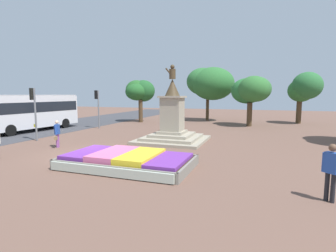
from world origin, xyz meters
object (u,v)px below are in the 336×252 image
Objects in this scene: traffic_light_mid_block at (34,105)px; traffic_light_far_corner at (97,102)px; statue_monument at (172,125)px; pedestrian_crossing_plaza at (331,168)px; flower_planter at (126,161)px; pedestrian_with_handbag at (57,132)px; city_bus at (28,110)px.

traffic_light_far_corner is (0.21, 7.06, 0.00)m from traffic_light_mid_block.
pedestrian_crossing_plaza is at bearing -46.27° from statue_monument.
pedestrian_with_handbag is (-5.99, 2.40, 0.63)m from flower_planter.
pedestrian_with_handbag is 14.05m from pedestrian_crossing_plaza.
traffic_light_mid_block reaches higher than pedestrian_crossing_plaza.
flower_planter is 1.62× the size of traffic_light_far_corner.
city_bus is 5.67× the size of pedestrian_with_handbag.
pedestrian_with_handbag is at bearing -70.91° from traffic_light_far_corner.
traffic_light_mid_block is 2.05× the size of pedestrian_crossing_plaza.
city_bus is at bearing 178.34° from statue_monument.
statue_monument is 0.55× the size of city_bus.
flower_planter is 6.48m from pedestrian_with_handbag.
flower_planter is 1.12× the size of statue_monument.
statue_monument is 3.14× the size of pedestrian_with_handbag.
city_bus is (-13.45, 7.14, 1.53)m from flower_planter.
pedestrian_with_handbag is (-5.85, -4.35, -0.21)m from statue_monument.
traffic_light_mid_block is 1.02× the size of traffic_light_far_corner.
city_bus is at bearing 147.58° from pedestrian_with_handbag.
traffic_light_far_corner is at bearing 88.30° from traffic_light_mid_block.
statue_monument is 2.93× the size of pedestrian_crossing_plaza.
statue_monument is at bearing 133.73° from pedestrian_crossing_plaza.
city_bus is (-13.31, 0.39, 0.69)m from statue_monument.
flower_planter is 15.31m from city_bus.
traffic_light_mid_block is 2.20× the size of pedestrian_with_handbag.
traffic_light_far_corner is 2.02× the size of pedestrian_crossing_plaza.
pedestrian_crossing_plaza is (16.46, -12.09, -1.47)m from traffic_light_far_corner.
pedestrian_crossing_plaza is (7.56, -1.30, 0.74)m from flower_planter.
traffic_light_far_corner is (-8.75, 4.04, 1.37)m from statue_monument.
flower_planter is 6.81m from statue_monument.
traffic_light_far_corner is 9.02m from pedestrian_with_handbag.
city_bus reaches higher than pedestrian_crossing_plaza.
traffic_light_far_corner reaches higher than pedestrian_with_handbag.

